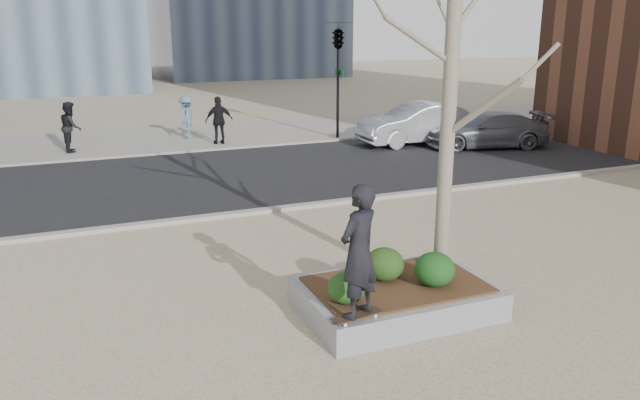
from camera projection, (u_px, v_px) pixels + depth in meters
name	position (u px, v px, depth m)	size (l,w,h in m)	color
ground	(340.00, 322.00, 9.71)	(120.00, 120.00, 0.00)	tan
street	(202.00, 178.00, 18.58)	(60.00, 8.00, 0.02)	black
far_sidewalk	(164.00, 139.00, 24.80)	(60.00, 6.00, 0.02)	gray
planter	(396.00, 298.00, 10.02)	(3.00, 2.00, 0.45)	gray
planter_mulch	(397.00, 284.00, 9.95)	(2.70, 1.70, 0.04)	#382314
sycamore_tree	(451.00, 70.00, 9.67)	(2.80, 2.80, 6.60)	gray
shrub_left	(346.00, 288.00, 9.19)	(0.56, 0.56, 0.47)	#103412
shrub_middle	(385.00, 264.00, 10.01)	(0.63, 0.63, 0.54)	#193912
shrub_right	(435.00, 269.00, 9.79)	(0.64, 0.64, 0.54)	#133C13
skateboard	(357.00, 317.00, 8.81)	(0.78, 0.20, 0.07)	black
skateboarder	(359.00, 251.00, 8.53)	(0.70, 0.46, 1.91)	black
car_silver	(418.00, 124.00, 23.64)	(1.62, 4.65, 1.53)	#AAAEB3
car_third	(487.00, 130.00, 22.97)	(1.81, 4.45, 1.29)	slate
pedestrian_a	(71.00, 127.00, 22.15)	(0.86, 0.67, 1.78)	black
pedestrian_b	(187.00, 117.00, 24.62)	(1.09, 0.63, 1.69)	#46677F
pedestrian_c	(219.00, 120.00, 23.55)	(1.05, 0.44, 1.79)	black
traffic_light_far	(338.00, 81.00, 24.45)	(0.60, 2.48, 4.50)	black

